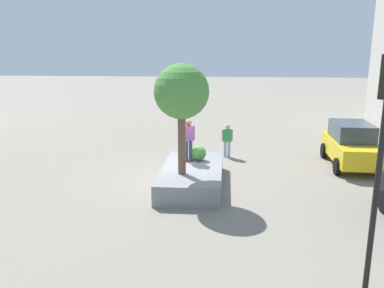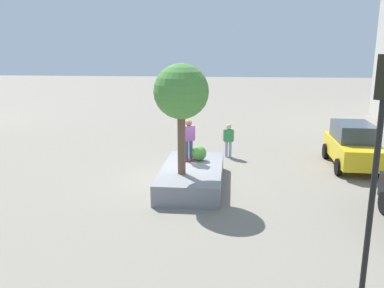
{
  "view_description": "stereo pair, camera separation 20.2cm",
  "coord_description": "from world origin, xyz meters",
  "views": [
    {
      "loc": [
        14.73,
        1.63,
        5.07
      ],
      "look_at": [
        0.5,
        0.38,
        1.62
      ],
      "focal_mm": 36.92,
      "sensor_mm": 36.0,
      "label": 1
    },
    {
      "loc": [
        14.72,
        1.83,
        5.07
      ],
      "look_at": [
        0.5,
        0.38,
        1.62
      ],
      "focal_mm": 36.92,
      "sensor_mm": 36.0,
      "label": 2
    }
  ],
  "objects": [
    {
      "name": "taxi_cab",
      "position": [
        -2.69,
        7.15,
        0.97
      ],
      "size": [
        4.17,
        2.03,
        1.92
      ],
      "color": "gold",
      "rests_on": "ground"
    },
    {
      "name": "plaza_tree",
      "position": [
        1.32,
        0.09,
        3.61
      ],
      "size": [
        1.91,
        1.91,
        3.89
      ],
      "color": "brown",
      "rests_on": "planter_ledge"
    },
    {
      "name": "traffic_light_corner",
      "position": [
        6.89,
        4.7,
        3.36
      ],
      "size": [
        0.37,
        0.37,
        4.98
      ],
      "color": "black",
      "rests_on": "ground"
    },
    {
      "name": "skateboarder",
      "position": [
        -0.31,
        0.18,
        1.72
      ],
      "size": [
        0.38,
        0.47,
        1.6
      ],
      "color": "navy",
      "rests_on": "skateboard"
    },
    {
      "name": "bystander_watching",
      "position": [
        -3.73,
        1.7,
        0.93
      ],
      "size": [
        0.25,
        0.54,
        1.6
      ],
      "color": "#8C9EB7",
      "rests_on": "ground"
    },
    {
      "name": "ground_plane",
      "position": [
        0.0,
        0.0,
        0.0
      ],
      "size": [
        120.0,
        120.0,
        0.0
      ],
      "primitive_type": "plane",
      "color": "gray"
    },
    {
      "name": "planter_ledge",
      "position": [
        0.5,
        0.38,
        0.36
      ],
      "size": [
        4.61,
        2.26,
        0.72
      ],
      "primitive_type": "cube",
      "color": "gray",
      "rests_on": "ground"
    },
    {
      "name": "boxwood_shrub",
      "position": [
        -0.44,
        0.56,
        1.02
      ],
      "size": [
        0.61,
        0.61,
        0.61
      ],
      "primitive_type": "sphere",
      "color": "#4C8C3D",
      "rests_on": "planter_ledge"
    },
    {
      "name": "skateboard",
      "position": [
        -0.31,
        0.18,
        0.78
      ],
      "size": [
        0.5,
        0.82,
        0.07
      ],
      "color": "#A51E1E",
      "rests_on": "planter_ledge"
    }
  ]
}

